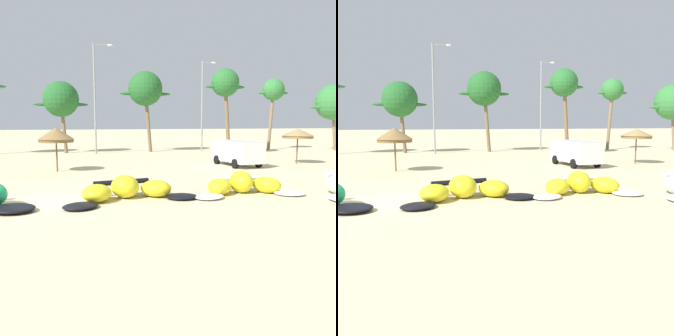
% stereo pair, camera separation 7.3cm
% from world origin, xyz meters
% --- Properties ---
extents(ground_plane, '(260.00, 260.00, 0.00)m').
position_xyz_m(ground_plane, '(0.00, 0.00, 0.00)').
color(ground_plane, beige).
extents(kite_left_of_center, '(5.99, 3.34, 0.99)m').
position_xyz_m(kite_left_of_center, '(3.36, -0.20, 0.38)').
color(kite_left_of_center, black).
rests_on(kite_left_of_center, ground).
extents(kite_center, '(5.45, 2.57, 1.01)m').
position_xyz_m(kite_center, '(8.72, -0.28, 0.39)').
color(kite_center, white).
rests_on(kite_center, ground).
extents(beach_umbrella_middle, '(2.36, 2.36, 2.92)m').
position_xyz_m(beach_umbrella_middle, '(-0.08, 9.53, 2.43)').
color(beach_umbrella_middle, brown).
rests_on(beach_umbrella_middle, ground).
extents(beach_umbrella_near_palms, '(2.43, 2.43, 2.73)m').
position_xyz_m(beach_umbrella_near_palms, '(17.98, 9.77, 2.36)').
color(beach_umbrella_near_palms, brown).
rests_on(beach_umbrella_near_palms, ground).
extents(parked_van, '(2.48, 4.79, 1.84)m').
position_xyz_m(parked_van, '(12.85, 9.74, 1.09)').
color(parked_van, white).
rests_on(parked_van, ground).
extents(palm_left_of_gap, '(5.46, 3.64, 7.38)m').
position_xyz_m(palm_left_of_gap, '(-0.34, 23.93, 5.50)').
color(palm_left_of_gap, brown).
rests_on(palm_left_of_gap, ground).
extents(palm_center_left, '(5.47, 3.65, 8.57)m').
position_xyz_m(palm_center_left, '(8.36, 23.34, 6.67)').
color(palm_center_left, brown).
rests_on(palm_center_left, ground).
extents(palm_center_right, '(4.07, 2.71, 8.38)m').
position_xyz_m(palm_center_right, '(15.33, 18.24, 6.86)').
color(palm_center_right, brown).
rests_on(palm_center_right, ground).
extents(palm_right_of_gap, '(3.75, 2.50, 8.14)m').
position_xyz_m(palm_right_of_gap, '(23.14, 22.92, 6.70)').
color(palm_right_of_gap, '#7F6647').
rests_on(palm_right_of_gap, ground).
extents(palm_right, '(5.96, 3.97, 7.42)m').
position_xyz_m(palm_right, '(29.31, 20.54, 5.39)').
color(palm_right, '#7F6647').
rests_on(palm_right, ground).
extents(lamppost_west_center, '(1.98, 0.24, 10.98)m').
position_xyz_m(lamppost_west_center, '(3.15, 22.37, 6.07)').
color(lamppost_west_center, gray).
rests_on(lamppost_west_center, ground).
extents(lamppost_east_center, '(1.64, 0.24, 9.91)m').
position_xyz_m(lamppost_east_center, '(14.98, 23.75, 5.48)').
color(lamppost_east_center, gray).
rests_on(lamppost_east_center, ground).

